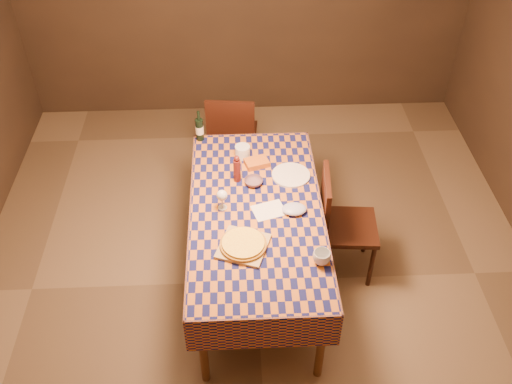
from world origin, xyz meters
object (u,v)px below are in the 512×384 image
pizza (243,244)px  chair_right (339,220)px  cutting_board (243,246)px  chair_far (232,133)px  white_plate (291,175)px  dining_table (256,218)px  wine_bottle (199,129)px  bowl (254,182)px

pizza → chair_right: chair_right is taller
cutting_board → chair_far: (-0.06, 1.62, -0.26)m
pizza → white_plate: (0.38, 0.71, -0.03)m
dining_table → cutting_board: (-0.10, -0.35, 0.09)m
wine_bottle → bowl: bearing=-54.8°
bowl → cutting_board: bearing=-98.5°
bowl → chair_right: 0.71m
pizza → bowl: pizza is taller
bowl → chair_right: (0.63, -0.16, -0.27)m
chair_far → chair_right: size_ratio=1.00×
dining_table → white_plate: 0.47m
chair_right → dining_table: bearing=-168.4°
dining_table → wine_bottle: size_ratio=6.94×
cutting_board → wine_bottle: 1.26m
cutting_board → chair_far: size_ratio=0.33×
cutting_board → pizza: bearing=0.0°
cutting_board → wine_bottle: (-0.31, 1.21, 0.09)m
wine_bottle → chair_right: wine_bottle is taller
wine_bottle → pizza: bearing=-75.4°
dining_table → bowl: 0.30m
pizza → chair_right: 0.91m
bowl → wine_bottle: size_ratio=0.52×
pizza → chair_right: (0.73, 0.47, -0.28)m
pizza → wine_bottle: size_ratio=1.45×
dining_table → cutting_board: bearing=-106.4°
white_plate → chair_far: 1.04m
pizza → bowl: (0.09, 0.63, -0.01)m
chair_far → wine_bottle: bearing=-122.2°
cutting_board → pizza: 0.02m
wine_bottle → white_plate: size_ratio=0.92×
pizza → white_plate: pizza is taller
cutting_board → bowl: size_ratio=2.21×
pizza → wine_bottle: 1.25m
bowl → white_plate: 0.30m
bowl → white_plate: size_ratio=0.48×
white_plate → chair_far: size_ratio=0.31×
dining_table → bowl: bowl is taller
dining_table → white_plate: (0.28, 0.37, 0.08)m
cutting_board → chair_right: bearing=33.1°
dining_table → pizza: pizza is taller
dining_table → chair_far: 1.30m
dining_table → chair_right: bearing=11.6°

